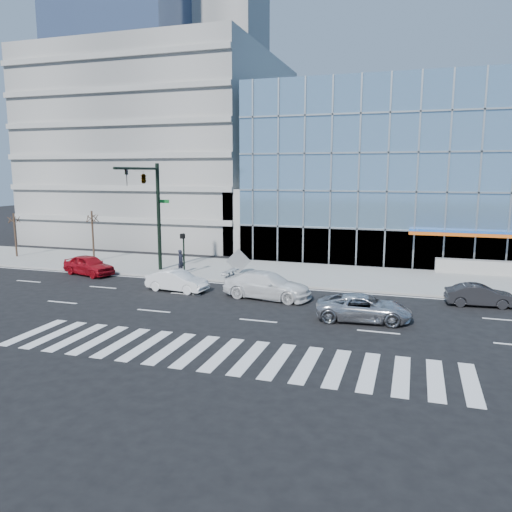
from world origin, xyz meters
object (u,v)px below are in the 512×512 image
at_px(traffic_signal, 148,191).
at_px(white_sedan, 177,281).
at_px(ped_signal_post, 183,247).
at_px(red_sedan, 89,265).
at_px(street_tree_near, 92,218).
at_px(white_suv, 267,285).
at_px(street_tree_far, 14,219).
at_px(silver_suv, 364,308).
at_px(pedestrian, 181,261).
at_px(tilted_panel, 238,261).
at_px(dark_sedan, 480,295).

xyz_separation_m(traffic_signal, white_sedan, (4.12, -3.97, -5.50)).
height_order(ped_signal_post, red_sedan, ped_signal_post).
relative_size(street_tree_near, white_suv, 0.78).
height_order(ped_signal_post, street_tree_near, street_tree_near).
relative_size(street_tree_far, silver_suv, 0.80).
distance_m(silver_suv, pedestrian, 16.00).
bearing_deg(silver_suv, traffic_signal, 61.82).
bearing_deg(pedestrian, tilted_panel, -63.51).
bearing_deg(silver_suv, ped_signal_post, 56.90).
bearing_deg(pedestrian, red_sedan, 121.24).
bearing_deg(street_tree_far, red_sedan, -22.07).
xyz_separation_m(silver_suv, pedestrian, (-14.05, 7.65, 0.33)).
bearing_deg(white_suv, street_tree_far, 81.61).
xyz_separation_m(street_tree_near, street_tree_far, (-8.00, 0.00, -0.33)).
relative_size(street_tree_near, silver_suv, 0.88).
relative_size(street_tree_far, tilted_panel, 2.98).
relative_size(traffic_signal, white_suv, 1.48).
bearing_deg(white_suv, tilted_panel, 41.06).
distance_m(traffic_signal, street_tree_near, 7.96).
relative_size(dark_sedan, red_sedan, 0.86).
xyz_separation_m(white_sedan, dark_sedan, (18.00, 1.97, -0.05)).
bearing_deg(street_tree_near, red_sedan, -58.50).
relative_size(street_tree_near, street_tree_far, 1.09).
bearing_deg(red_sedan, white_sedan, -90.31).
bearing_deg(traffic_signal, dark_sedan, -5.15).
xyz_separation_m(ped_signal_post, dark_sedan, (19.62, -2.37, -1.53)).
height_order(silver_suv, white_sedan, silver_suv).
bearing_deg(traffic_signal, white_suv, -21.30).
bearing_deg(dark_sedan, white_suv, 93.83).
bearing_deg(red_sedan, traffic_signal, -55.74).
distance_m(street_tree_far, red_sedan, 11.80).
xyz_separation_m(traffic_signal, pedestrian, (2.07, 0.78, -5.16)).
distance_m(ped_signal_post, red_sedan, 7.22).
distance_m(traffic_signal, red_sedan, 7.10).
bearing_deg(tilted_panel, ped_signal_post, 179.52).
distance_m(traffic_signal, pedestrian, 5.62).
relative_size(white_suv, pedestrian, 3.18).
bearing_deg(ped_signal_post, tilted_panel, 21.12).
bearing_deg(traffic_signal, street_tree_near, 157.29).
distance_m(street_tree_far, white_suv, 26.18).
xyz_separation_m(white_suv, pedestrian, (-8.05, 4.73, 0.21)).
relative_size(ped_signal_post, pedestrian, 1.76).
distance_m(ped_signal_post, street_tree_far, 17.73).
height_order(silver_suv, white_suv, white_suv).
bearing_deg(street_tree_far, white_sedan, -19.84).
bearing_deg(pedestrian, street_tree_near, 89.28).
xyz_separation_m(silver_suv, white_suv, (-6.00, 2.92, 0.12)).
relative_size(silver_suv, red_sedan, 1.11).
height_order(silver_suv, pedestrian, pedestrian).
bearing_deg(street_tree_near, silver_suv, -22.96).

